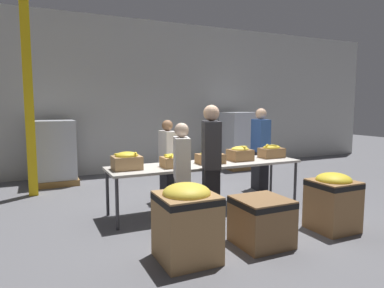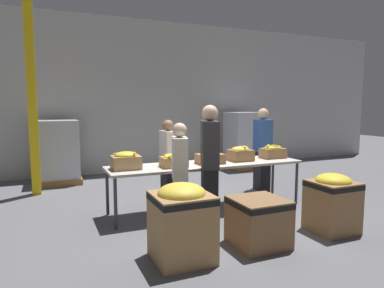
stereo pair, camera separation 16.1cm
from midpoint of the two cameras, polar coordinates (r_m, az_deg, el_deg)
name	(u,v)px [view 2 (the right image)]	position (r m, az deg, el deg)	size (l,w,h in m)	color
ground_plane	(207,209)	(5.97, 3.28, -10.77)	(30.00, 30.00, 0.00)	slate
wall_back	(145,97)	(9.31, -7.37, 7.84)	(16.00, 0.08, 4.00)	#B7B7B2
sorting_table	(207,166)	(5.80, 3.33, -3.68)	(3.35, 0.82, 0.79)	beige
banana_box_0	(126,160)	(5.32, -10.10, -2.70)	(0.43, 0.35, 0.28)	tan
banana_box_1	(174,160)	(5.44, -2.24, -2.71)	(0.40, 0.33, 0.23)	#A37A4C
banana_box_2	(210,157)	(5.75, 3.85, -2.22)	(0.44, 0.31, 0.24)	olive
banana_box_3	(241,154)	(6.11, 8.84, -1.58)	(0.40, 0.33, 0.27)	olive
banana_box_4	(273,151)	(6.54, 14.00, -1.22)	(0.44, 0.29, 0.26)	olive
volunteer_0	(262,150)	(7.23, 12.26, -0.99)	(0.30, 0.49, 1.71)	black
volunteer_1	(180,177)	(4.87, -1.10, -5.52)	(0.31, 0.45, 1.53)	#6B604C
volunteer_2	(168,161)	(6.29, -3.24, -2.87)	(0.22, 0.41, 1.51)	black
volunteer_3	(210,165)	(5.12, 3.85, -3.52)	(0.39, 0.53, 1.77)	black
donation_bin_0	(182,220)	(3.98, -0.54, -12.50)	(0.65, 0.65, 0.90)	#A37A4C
donation_bin_1	(258,220)	(4.51, 12.02, -12.31)	(0.64, 0.64, 0.60)	olive
donation_bin_2	(332,201)	(5.26, 23.15, -8.72)	(0.58, 0.58, 0.83)	olive
support_pillar	(32,93)	(7.36, -24.57, 7.69)	(0.17, 0.17, 4.00)	yellow
pallet_stack_0	(59,152)	(8.32, -20.79, -1.29)	(0.92, 0.92, 1.43)	olive
pallet_stack_1	(243,141)	(9.71, 8.96, 0.53)	(0.91, 0.91, 1.58)	olive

